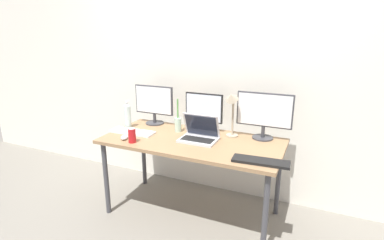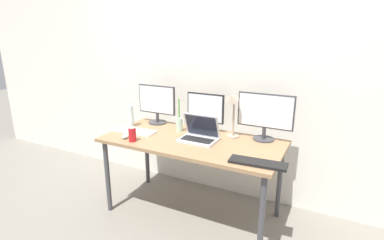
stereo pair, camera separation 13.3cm
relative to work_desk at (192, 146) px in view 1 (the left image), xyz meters
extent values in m
plane|color=gray|center=(0.00, 0.00, -0.68)|extent=(16.00, 16.00, 0.00)
cube|color=silver|center=(0.00, 0.59, 0.62)|extent=(7.00, 0.08, 2.60)
cylinder|color=#424247|center=(-0.73, -0.32, -0.32)|extent=(0.04, 0.04, 0.71)
cylinder|color=#424247|center=(0.73, -0.32, -0.32)|extent=(0.04, 0.04, 0.71)
cylinder|color=#424247|center=(-0.73, 0.32, -0.32)|extent=(0.04, 0.04, 0.71)
cylinder|color=#424247|center=(0.73, 0.32, -0.32)|extent=(0.04, 0.04, 0.71)
cube|color=#93704C|center=(0.00, 0.00, 0.05)|extent=(1.58, 0.75, 0.03)
cylinder|color=#38383D|center=(-0.55, 0.29, 0.07)|extent=(0.19, 0.19, 0.01)
cylinder|color=#38383D|center=(-0.55, 0.29, 0.12)|extent=(0.03, 0.03, 0.09)
cube|color=#38383D|center=(-0.55, 0.29, 0.32)|extent=(0.42, 0.02, 0.29)
cube|color=white|center=(-0.55, 0.27, 0.32)|extent=(0.40, 0.01, 0.27)
cylinder|color=black|center=(-0.01, 0.29, 0.07)|extent=(0.19, 0.19, 0.01)
cylinder|color=black|center=(-0.01, 0.29, 0.11)|extent=(0.03, 0.03, 0.07)
cube|color=black|center=(-0.01, 0.29, 0.29)|extent=(0.37, 0.02, 0.28)
cube|color=silver|center=(-0.01, 0.28, 0.29)|extent=(0.35, 0.01, 0.25)
cylinder|color=#38383D|center=(0.56, 0.29, 0.07)|extent=(0.18, 0.18, 0.01)
cylinder|color=#38383D|center=(0.56, 0.29, 0.13)|extent=(0.03, 0.03, 0.10)
cube|color=#38383D|center=(0.56, 0.29, 0.33)|extent=(0.49, 0.02, 0.30)
cube|color=white|center=(0.56, 0.27, 0.33)|extent=(0.46, 0.01, 0.28)
cube|color=silver|center=(0.07, -0.01, 0.07)|extent=(0.32, 0.23, 0.02)
cube|color=black|center=(0.07, -0.03, 0.09)|extent=(0.28, 0.12, 0.00)
cube|color=silver|center=(0.07, 0.06, 0.19)|extent=(0.32, 0.09, 0.21)
cube|color=#232838|center=(0.07, 0.05, 0.19)|extent=(0.29, 0.08, 0.19)
cube|color=white|center=(-0.59, -0.06, 0.07)|extent=(0.43, 0.16, 0.02)
cube|color=black|center=(0.66, -0.24, 0.07)|extent=(0.42, 0.16, 0.02)
ellipsoid|color=silver|center=(-0.55, -0.23, 0.08)|extent=(0.09, 0.12, 0.04)
cylinder|color=silver|center=(-0.72, 0.06, 0.17)|extent=(0.07, 0.07, 0.22)
cone|color=silver|center=(-0.72, 0.06, 0.30)|extent=(0.06, 0.06, 0.03)
cylinder|color=white|center=(-0.72, 0.06, 0.32)|extent=(0.03, 0.03, 0.02)
cylinder|color=red|center=(-0.44, -0.27, 0.13)|extent=(0.07, 0.07, 0.12)
cylinder|color=silver|center=(-0.44, -0.27, 0.19)|extent=(0.06, 0.06, 0.00)
cylinder|color=#B2D1B7|center=(-0.21, 0.15, 0.13)|extent=(0.07, 0.07, 0.13)
cylinder|color=#519342|center=(-0.21, 0.15, 0.29)|extent=(0.01, 0.01, 0.18)
cylinder|color=tan|center=(0.30, 0.23, 0.07)|extent=(0.11, 0.11, 0.01)
cylinder|color=tan|center=(0.30, 0.23, 0.24)|extent=(0.02, 0.02, 0.33)
cone|color=tan|center=(0.30, 0.17, 0.44)|extent=(0.11, 0.12, 0.11)
camera|label=1|loc=(1.01, -2.27, 0.97)|focal=28.00mm
camera|label=2|loc=(1.13, -2.22, 0.97)|focal=28.00mm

